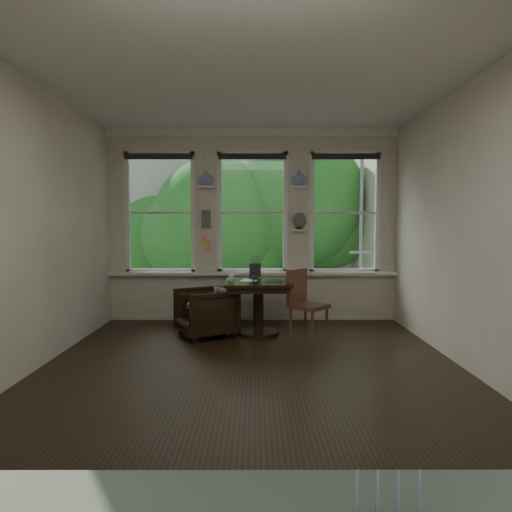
{
  "coord_description": "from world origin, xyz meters",
  "views": [
    {
      "loc": [
        0.04,
        -4.98,
        1.52
      ],
      "look_at": [
        0.05,
        0.9,
        1.11
      ],
      "focal_mm": 32.0,
      "sensor_mm": 36.0,
      "label": 1
    }
  ],
  "objects_px": {
    "side_chair_right": "(309,305)",
    "mug": "(231,278)",
    "laptop": "(278,281)",
    "table": "(258,308)",
    "armchair_left": "(206,312)"
  },
  "relations": [
    {
      "from": "side_chair_right",
      "to": "mug",
      "type": "distance_m",
      "value": 1.11
    },
    {
      "from": "laptop",
      "to": "mug",
      "type": "relative_size",
      "value": 3.32
    },
    {
      "from": "table",
      "to": "laptop",
      "type": "bearing_deg",
      "value": -22.46
    },
    {
      "from": "table",
      "to": "side_chair_right",
      "type": "relative_size",
      "value": 0.98
    },
    {
      "from": "side_chair_right",
      "to": "mug",
      "type": "xyz_separation_m",
      "value": [
        -1.03,
        0.25,
        0.34
      ]
    },
    {
      "from": "mug",
      "to": "laptop",
      "type": "bearing_deg",
      "value": -7.36
    },
    {
      "from": "armchair_left",
      "to": "mug",
      "type": "height_order",
      "value": "mug"
    },
    {
      "from": "armchair_left",
      "to": "side_chair_right",
      "type": "distance_m",
      "value": 1.39
    },
    {
      "from": "table",
      "to": "mug",
      "type": "relative_size",
      "value": 8.64
    },
    {
      "from": "armchair_left",
      "to": "mug",
      "type": "distance_m",
      "value": 0.58
    },
    {
      "from": "table",
      "to": "armchair_left",
      "type": "relative_size",
      "value": 1.24
    },
    {
      "from": "table",
      "to": "armchair_left",
      "type": "xyz_separation_m",
      "value": [
        -0.71,
        -0.07,
        -0.05
      ]
    },
    {
      "from": "table",
      "to": "side_chair_right",
      "type": "height_order",
      "value": "side_chair_right"
    },
    {
      "from": "table",
      "to": "side_chair_right",
      "type": "bearing_deg",
      "value": -22.74
    },
    {
      "from": "mug",
      "to": "armchair_left",
      "type": "bearing_deg",
      "value": -172.68
    }
  ]
}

